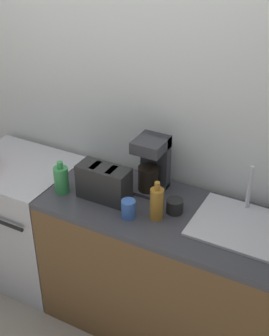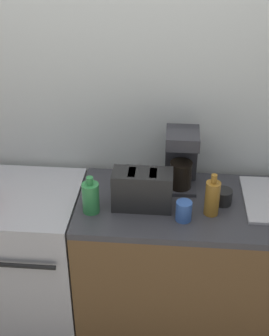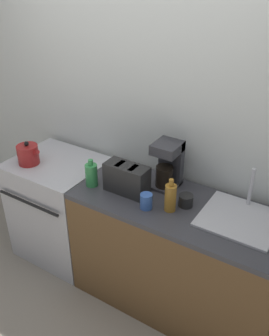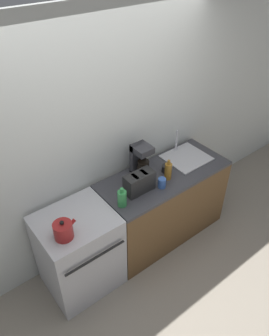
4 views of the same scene
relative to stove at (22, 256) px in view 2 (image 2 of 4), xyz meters
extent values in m
cube|color=silver|center=(0.57, 0.37, 0.84)|extent=(8.00, 0.05, 2.60)
cube|color=#B7B7BC|center=(0.00, 0.00, -0.01)|extent=(0.71, 0.62, 0.90)
cube|color=black|center=(0.00, 0.00, 0.43)|extent=(0.70, 0.61, 0.02)
cylinder|color=black|center=(0.16, -0.13, 0.43)|extent=(0.20, 0.20, 0.01)
cylinder|color=black|center=(0.16, 0.13, 0.43)|extent=(0.20, 0.20, 0.01)
cube|color=brown|center=(1.10, 0.00, -0.03)|extent=(1.47, 0.62, 0.86)
cube|color=#38383D|center=(1.10, 0.00, 0.42)|extent=(1.47, 0.62, 0.04)
cube|color=black|center=(0.71, -0.05, 0.54)|extent=(0.31, 0.14, 0.21)
cube|color=black|center=(0.66, -0.05, 0.64)|extent=(0.04, 0.10, 0.01)
cube|color=black|center=(0.76, -0.05, 0.64)|extent=(0.04, 0.10, 0.01)
cube|color=#333338|center=(0.91, 0.16, 0.45)|extent=(0.17, 0.20, 0.02)
cube|color=#333338|center=(0.91, 0.23, 0.61)|extent=(0.17, 0.06, 0.34)
cube|color=#333338|center=(0.91, 0.16, 0.74)|extent=(0.17, 0.20, 0.07)
cylinder|color=black|center=(0.91, 0.13, 0.53)|extent=(0.12, 0.12, 0.15)
cylinder|color=#9E6B23|center=(1.06, -0.08, 0.53)|extent=(0.07, 0.07, 0.18)
cylinder|color=#9E6B23|center=(1.06, -0.08, 0.65)|extent=(0.03, 0.03, 0.05)
cylinder|color=#338C47|center=(0.45, -0.11, 0.52)|extent=(0.09, 0.09, 0.16)
cylinder|color=#338C47|center=(0.45, -0.11, 0.62)|extent=(0.03, 0.03, 0.04)
cylinder|color=black|center=(1.13, 0.02, 0.48)|extent=(0.10, 0.10, 0.08)
cylinder|color=#3860B2|center=(0.92, -0.14, 0.49)|extent=(0.08, 0.08, 0.11)
camera|label=1|loc=(1.94, -1.96, 2.00)|focal=50.00mm
camera|label=2|loc=(0.84, -2.04, 1.86)|focal=50.00mm
camera|label=3|loc=(1.92, -1.86, 1.88)|focal=40.00mm
camera|label=4|loc=(-0.84, -1.96, 2.59)|focal=35.00mm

